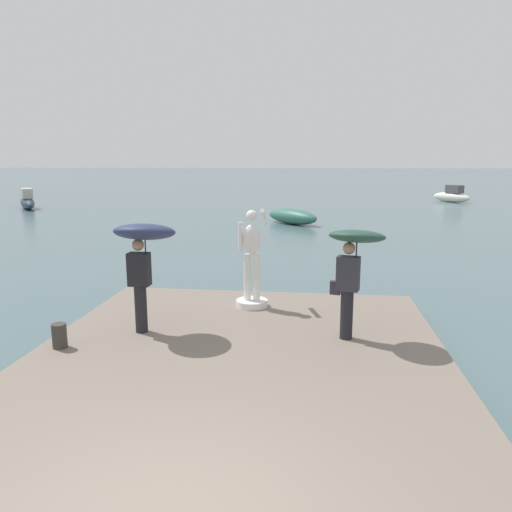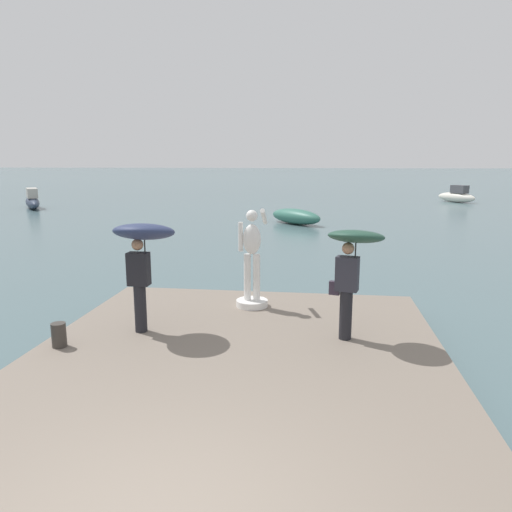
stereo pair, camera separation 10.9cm
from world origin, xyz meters
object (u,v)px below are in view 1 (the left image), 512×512
boat_near (452,196)px  onlooker_left (143,244)px  statue_white_figure (252,267)px  onlooker_right (353,255)px  mooring_bollard (59,336)px  boat_far (292,216)px  boat_leftward (27,201)px

boat_near → onlooker_left: bearing=-112.6°
statue_white_figure → onlooker_left: 2.60m
onlooker_right → mooring_bollard: 5.16m
mooring_bollard → boat_near: 39.58m
boat_far → statue_white_figure: bearing=-90.2°
onlooker_left → onlooker_right: size_ratio=1.04×
statue_white_figure → onlooker_left: size_ratio=1.02×
boat_near → statue_white_figure: bearing=-111.2°
boat_far → boat_leftward: 21.15m
onlooker_left → mooring_bollard: size_ratio=5.03×
onlooker_right → mooring_bollard: onlooker_right is taller
boat_near → boat_leftward: boat_leftward is taller
statue_white_figure → boat_near: (12.98, 33.51, -0.73)m
onlooker_left → boat_far: onlooker_left is taller
onlooker_left → onlooker_right: (3.70, 0.08, -0.12)m
statue_white_figure → onlooker_right: 2.70m
statue_white_figure → boat_leftward: 31.17m
onlooker_right → boat_near: bearing=72.7°
onlooker_left → mooring_bollard: bearing=-141.9°
onlooker_left → boat_near: size_ratio=0.56×
onlooker_left → onlooker_right: onlooker_left is taller
onlooker_left → boat_far: size_ratio=0.59×
mooring_bollard → onlooker_left: bearing=38.1°
statue_white_figure → boat_leftward: statue_white_figure is taller
statue_white_figure → boat_near: 35.94m
boat_leftward → boat_near: bearing=16.2°
statue_white_figure → boat_far: statue_white_figure is taller
boat_near → boat_far: size_ratio=1.05×
mooring_bollard → boat_near: bearing=66.3°
boat_leftward → boat_far: bearing=-18.6°
statue_white_figure → boat_leftward: (-19.98, 23.92, -0.71)m
boat_far → boat_leftward: (-20.04, 6.75, 0.14)m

